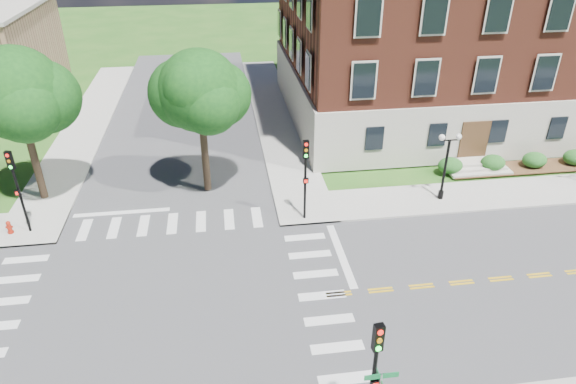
{
  "coord_description": "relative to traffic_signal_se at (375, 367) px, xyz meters",
  "views": [
    {
      "loc": [
        3.11,
        -17.89,
        15.83
      ],
      "look_at": [
        6.21,
        4.29,
        3.2
      ],
      "focal_mm": 32.0,
      "sensor_mm": 36.0,
      "label": 1
    }
  ],
  "objects": [
    {
      "name": "ground",
      "position": [
        -7.37,
        7.09,
        -3.19
      ],
      "size": [
        160.0,
        160.0,
        0.0
      ],
      "primitive_type": "plane",
      "color": "#225417",
      "rests_on": "ground"
    },
    {
      "name": "road_ew",
      "position": [
        -7.37,
        7.09,
        -3.18
      ],
      "size": [
        90.0,
        12.0,
        0.01
      ],
      "primitive_type": "cube",
      "color": "#3D3D3F",
      "rests_on": "ground"
    },
    {
      "name": "road_ns",
      "position": [
        -7.37,
        7.09,
        -3.18
      ],
      "size": [
        12.0,
        90.0,
        0.01
      ],
      "primitive_type": "cube",
      "color": "#3D3D3F",
      "rests_on": "ground"
    },
    {
      "name": "sidewalk_ne",
      "position": [
        8.01,
        22.47,
        -3.13
      ],
      "size": [
        34.0,
        34.0,
        0.12
      ],
      "color": "#9E9B93",
      "rests_on": "ground"
    },
    {
      "name": "crosswalk_east",
      "position": [
        -0.17,
        7.09,
        -3.19
      ],
      "size": [
        2.2,
        10.2,
        0.02
      ],
      "primitive_type": null,
      "color": "silver",
      "rests_on": "ground"
    },
    {
      "name": "stop_bar_east",
      "position": [
        1.43,
        10.09,
        -3.19
      ],
      "size": [
        0.4,
        5.5,
        0.0
      ],
      "primitive_type": "cube",
      "color": "silver",
      "rests_on": "ground"
    },
    {
      "name": "main_building",
      "position": [
        16.63,
        29.09,
        5.15
      ],
      "size": [
        30.6,
        22.4,
        16.5
      ],
      "color": "#B9B3A3",
      "rests_on": "ground"
    },
    {
      "name": "shrub_row",
      "position": [
        19.63,
        17.89,
        -3.19
      ],
      "size": [
        18.0,
        2.0,
        1.3
      ],
      "primitive_type": null,
      "color": "#1D521B",
      "rests_on": "ground"
    },
    {
      "name": "tree_c",
      "position": [
        -15.28,
        18.25,
        3.49
      ],
      "size": [
        5.23,
        5.23,
        9.2
      ],
      "color": "#2C2316",
      "rests_on": "ground"
    },
    {
      "name": "tree_d",
      "position": [
        -5.35,
        17.93,
        3.3
      ],
      "size": [
        4.8,
        4.8,
        8.79
      ],
      "color": "#2C2316",
      "rests_on": "ground"
    },
    {
      "name": "traffic_signal_se",
      "position": [
        0.0,
        0.0,
        0.0
      ],
      "size": [
        0.35,
        0.39,
        4.8
      ],
      "color": "black",
      "rests_on": "ground"
    },
    {
      "name": "traffic_signal_ne",
      "position": [
        0.12,
        13.68,
        0.0
      ],
      "size": [
        0.33,
        0.37,
        4.8
      ],
      "color": "black",
      "rests_on": "ground"
    },
    {
      "name": "traffic_signal_nw",
      "position": [
        -15.05,
        14.45,
        0.0
      ],
      "size": [
        0.38,
        0.45,
        4.8
      ],
      "color": "black",
      "rests_on": "ground"
    },
    {
      "name": "twin_lamp_west",
      "position": [
        8.7,
        14.74,
        -0.66
      ],
      "size": [
        1.36,
        0.36,
        4.23
      ],
      "color": "black",
      "rests_on": "ground"
    },
    {
      "name": "fire_hydrant",
      "position": [
        -16.04,
        14.39,
        -2.72
      ],
      "size": [
        0.35,
        0.35,
        0.75
      ],
      "color": "maroon",
      "rests_on": "ground"
    }
  ]
}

